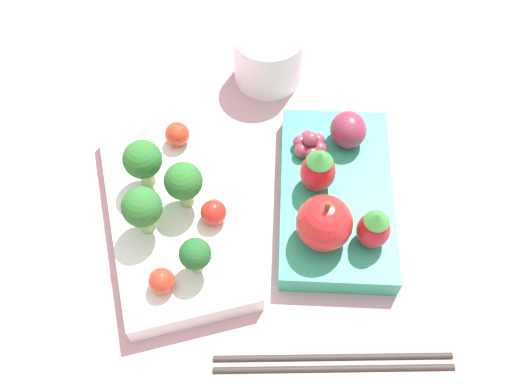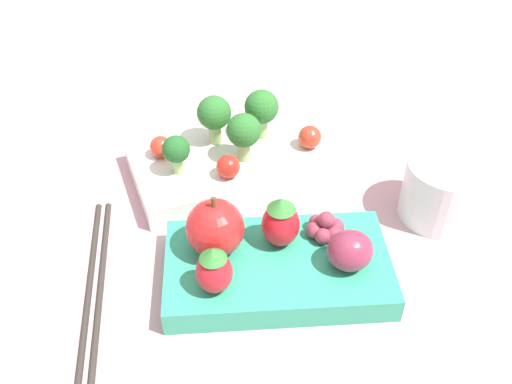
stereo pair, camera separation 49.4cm
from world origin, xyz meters
name	(u,v)px [view 1 (the left image)]	position (x,y,z in m)	size (l,w,h in m)	color
ground_plane	(260,217)	(0.00, 0.00, 0.00)	(4.00, 4.00, 0.00)	#C6939E
bento_box_savoury	(175,213)	(0.01, 0.08, 0.01)	(0.24, 0.15, 0.03)	white
bento_box_fruit	(336,195)	(0.01, -0.08, 0.01)	(0.22, 0.14, 0.03)	#33A87F
broccoli_floret_0	(142,208)	(-0.01, 0.11, 0.06)	(0.04, 0.04, 0.06)	#93B770
broccoli_floret_1	(143,161)	(0.04, 0.11, 0.06)	(0.04, 0.04, 0.06)	#93B770
broccoli_floret_2	(195,255)	(-0.06, 0.06, 0.05)	(0.03, 0.03, 0.04)	#93B770
broccoli_floret_3	(184,182)	(0.01, 0.07, 0.06)	(0.04, 0.04, 0.06)	#93B770
cherry_tomato_0	(177,134)	(0.09, 0.08, 0.04)	(0.03, 0.03, 0.03)	red
cherry_tomato_1	(213,212)	(-0.01, 0.05, 0.04)	(0.02, 0.02, 0.02)	red
cherry_tomato_2	(162,281)	(-0.07, 0.10, 0.04)	(0.02, 0.02, 0.02)	red
apple	(324,223)	(-0.04, -0.05, 0.05)	(0.05, 0.05, 0.06)	red
strawberry_0	(318,170)	(0.02, -0.06, 0.05)	(0.03, 0.03, 0.05)	red
strawberry_1	(374,229)	(-0.05, -0.10, 0.05)	(0.03, 0.03, 0.05)	red
plum	(348,130)	(0.07, -0.10, 0.04)	(0.04, 0.04, 0.04)	#892D47
grape_cluster	(310,145)	(0.06, -0.06, 0.03)	(0.04, 0.03, 0.03)	#93384C
drinking_cup	(268,57)	(0.19, -0.03, 0.03)	(0.08, 0.08, 0.06)	white
chopsticks_pair	(334,362)	(-0.15, -0.05, 0.00)	(0.04, 0.21, 0.01)	#332D28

